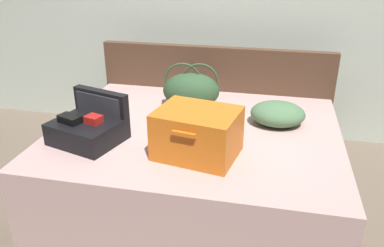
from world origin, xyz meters
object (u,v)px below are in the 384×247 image
duffel_bag (191,90)px  hard_case_large (197,133)px  hard_case_medium (88,127)px  pillow_near_headboard (278,114)px  bed (195,163)px

duffel_bag → hard_case_large: bearing=-75.0°
hard_case_medium → pillow_near_headboard: hard_case_medium is taller
bed → hard_case_large: (0.08, -0.36, 0.42)m
hard_case_large → hard_case_medium: 0.75m
duffel_bag → bed: bearing=-73.3°
hard_case_large → bed: bearing=113.7°
hard_case_medium → bed: bearing=42.5°
bed → duffel_bag: bearing=106.7°
hard_case_medium → duffel_bag: size_ratio=1.07×
bed → pillow_near_headboard: size_ratio=5.15×
duffel_bag → pillow_near_headboard: bearing=-15.6°
hard_case_large → hard_case_medium: bearing=-172.2°
hard_case_large → hard_case_medium: (-0.74, 0.04, -0.05)m
bed → hard_case_medium: bearing=-154.1°
hard_case_medium → pillow_near_headboard: size_ratio=1.31×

